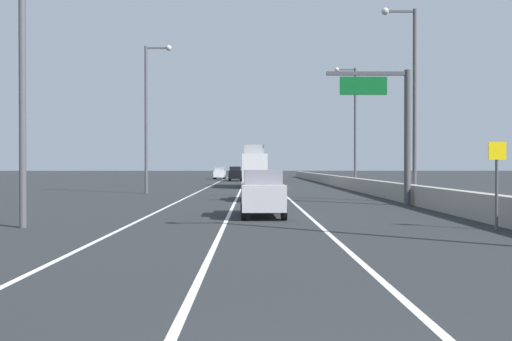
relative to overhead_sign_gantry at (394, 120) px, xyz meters
The scene contains 17 objects.
ground_plane 40.23m from the overhead_sign_gantry, 99.94° to the left, with size 320.00×320.00×0.00m, color #26282B.
lane_stripe_left 33.12m from the overhead_sign_gantry, 112.22° to the left, with size 0.16×130.00×0.00m, color silver.
lane_stripe_center 31.98m from the overhead_sign_gantry, 106.34° to the left, with size 0.16×130.00×0.00m, color silver.
lane_stripe_right 31.18m from the overhead_sign_gantry, 100.08° to the left, with size 0.16×130.00×0.00m, color silver.
jersey_barrier_right 15.96m from the overhead_sign_gantry, 85.00° to the left, with size 0.60×120.00×1.10m, color #9E998E.
overhead_sign_gantry is the anchor object (origin of this frame).
speed_advisory_sign 11.41m from the overhead_sign_gantry, 87.70° to the right, with size 0.60×0.11×3.00m.
lamp_post_right_second 3.60m from the overhead_sign_gantry, 55.92° to the left, with size 2.14×0.44×11.71m.
lamp_post_right_third 21.39m from the overhead_sign_gantry, 84.90° to the left, with size 2.14×0.44×11.71m.
lamp_post_left_near 18.83m from the overhead_sign_gantry, 147.20° to the right, with size 2.14×0.44×11.71m.
lamp_post_left_mid 20.26m from the overhead_sign_gantry, 142.52° to the left, with size 2.14×0.44×11.71m.
car_white_0 57.51m from the overhead_sign_gantry, 103.26° to the left, with size 1.83×4.20×1.94m.
car_black_1 47.35m from the overhead_sign_gantry, 102.57° to the left, with size 1.85×4.68×2.09m.
car_red_2 51.39m from the overhead_sign_gantry, 98.41° to the left, with size 1.83×4.44×1.99m.
car_silver_3 10.39m from the overhead_sign_gantry, 140.02° to the right, with size 1.94×4.15×2.02m.
car_gray_4 9.37m from the overhead_sign_gantry, 148.54° to the left, with size 1.97×4.78×1.91m.
box_truck 26.15m from the overhead_sign_gantry, 107.10° to the left, with size 2.56×9.71×4.44m.
Camera 1 is at (-0.98, -3.70, 2.19)m, focal length 36.07 mm.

